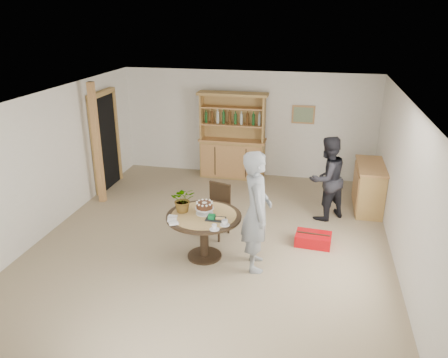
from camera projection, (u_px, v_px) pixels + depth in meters
ground at (213, 241)px, 7.65m from camera, size 7.00×7.00×0.00m
room_shell at (213, 146)px, 7.02m from camera, size 6.04×7.04×2.52m
doorway at (105, 140)px, 9.65m from camera, size 0.13×1.10×2.18m
pine_post at (97, 144)px, 8.82m from camera, size 0.12×0.12×2.50m
hutch at (233, 149)px, 10.41m from camera, size 1.62×0.54×2.04m
sideboard at (369, 187)px, 8.75m from camera, size 0.54×1.26×0.94m
dining_table at (204, 223)px, 6.96m from camera, size 1.20×1.20×0.76m
dining_chair at (217, 206)px, 7.74m from camera, size 0.52×0.52×0.95m
birthday_cake at (204, 206)px, 6.91m from camera, size 0.30×0.30×0.20m
flower_vase at (183, 199)px, 6.95m from camera, size 0.47×0.44×0.42m
gift_tray at (215, 218)px, 6.74m from camera, size 0.30×0.20×0.08m
coffee_cup_a at (225, 223)px, 6.56m from camera, size 0.15×0.15×0.09m
coffee_cup_b at (214, 227)px, 6.43m from camera, size 0.15×0.15×0.08m
napkins at (173, 220)px, 6.70m from camera, size 0.24×0.33×0.03m
teen_boy at (256, 211)px, 6.58m from camera, size 0.59×0.78×1.90m
adult_person at (327, 178)px, 8.24m from camera, size 1.00×0.99×1.63m
red_suitcase at (313, 239)px, 7.51m from camera, size 0.63×0.44×0.21m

